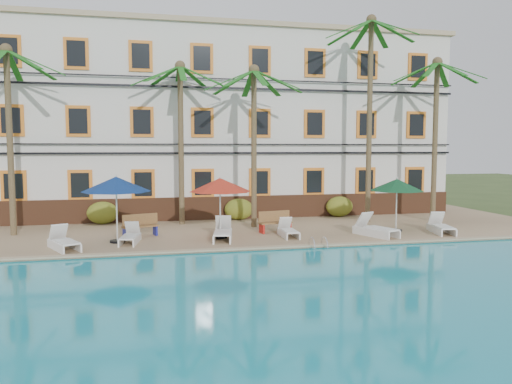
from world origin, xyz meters
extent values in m
plane|color=#384C23|center=(0.00, 0.00, 0.00)|extent=(100.00, 100.00, 0.00)
cube|color=tan|center=(0.00, 5.00, 0.12)|extent=(30.00, 12.00, 0.25)
cube|color=#1797AE|center=(0.00, -7.00, 0.10)|extent=(26.00, 12.00, 0.20)
cube|color=tan|center=(0.00, -0.90, 0.28)|extent=(30.00, 0.35, 0.06)
cube|color=silver|center=(0.00, 10.00, 5.25)|extent=(25.00, 6.00, 10.00)
cube|color=brown|center=(0.00, 6.94, 0.85)|extent=(25.00, 0.12, 1.20)
cube|color=tan|center=(0.00, 10.00, 10.35)|extent=(25.40, 6.40, 0.25)
cube|color=orange|center=(-10.50, 6.95, 2.15)|extent=(1.15, 0.10, 1.50)
cube|color=black|center=(-10.50, 6.90, 2.15)|extent=(0.85, 0.04, 1.20)
cube|color=orange|center=(-7.50, 6.95, 2.15)|extent=(1.15, 0.10, 1.50)
cube|color=black|center=(-7.50, 6.90, 2.15)|extent=(0.85, 0.04, 1.20)
cube|color=orange|center=(-4.50, 6.95, 2.15)|extent=(1.15, 0.10, 1.50)
cube|color=black|center=(-4.50, 6.90, 2.15)|extent=(0.85, 0.04, 1.20)
cube|color=orange|center=(-1.50, 6.95, 2.15)|extent=(1.15, 0.10, 1.50)
cube|color=black|center=(-1.50, 6.90, 2.15)|extent=(0.85, 0.04, 1.20)
cube|color=orange|center=(1.50, 6.95, 2.15)|extent=(1.15, 0.10, 1.50)
cube|color=black|center=(1.50, 6.90, 2.15)|extent=(0.85, 0.04, 1.20)
cube|color=orange|center=(4.50, 6.95, 2.15)|extent=(1.15, 0.10, 1.50)
cube|color=black|center=(4.50, 6.90, 2.15)|extent=(0.85, 0.04, 1.20)
cube|color=orange|center=(7.50, 6.95, 2.15)|extent=(1.15, 0.10, 1.50)
cube|color=black|center=(7.50, 6.90, 2.15)|extent=(0.85, 0.04, 1.20)
cube|color=orange|center=(10.50, 6.95, 2.15)|extent=(1.15, 0.10, 1.50)
cube|color=black|center=(10.50, 6.90, 2.15)|extent=(0.85, 0.04, 1.20)
cube|color=orange|center=(-10.50, 6.95, 5.25)|extent=(1.15, 0.10, 1.50)
cube|color=black|center=(-10.50, 6.90, 5.25)|extent=(0.85, 0.04, 1.20)
cube|color=orange|center=(-7.50, 6.95, 5.25)|extent=(1.15, 0.10, 1.50)
cube|color=black|center=(-7.50, 6.90, 5.25)|extent=(0.85, 0.04, 1.20)
cube|color=orange|center=(-4.50, 6.95, 5.25)|extent=(1.15, 0.10, 1.50)
cube|color=black|center=(-4.50, 6.90, 5.25)|extent=(0.85, 0.04, 1.20)
cube|color=orange|center=(-1.50, 6.95, 5.25)|extent=(1.15, 0.10, 1.50)
cube|color=black|center=(-1.50, 6.90, 5.25)|extent=(0.85, 0.04, 1.20)
cube|color=orange|center=(1.50, 6.95, 5.25)|extent=(1.15, 0.10, 1.50)
cube|color=black|center=(1.50, 6.90, 5.25)|extent=(0.85, 0.04, 1.20)
cube|color=orange|center=(4.50, 6.95, 5.25)|extent=(1.15, 0.10, 1.50)
cube|color=black|center=(4.50, 6.90, 5.25)|extent=(0.85, 0.04, 1.20)
cube|color=orange|center=(7.50, 6.95, 5.25)|extent=(1.15, 0.10, 1.50)
cube|color=black|center=(7.50, 6.90, 5.25)|extent=(0.85, 0.04, 1.20)
cube|color=orange|center=(10.50, 6.95, 5.25)|extent=(1.15, 0.10, 1.50)
cube|color=black|center=(10.50, 6.90, 5.25)|extent=(0.85, 0.04, 1.20)
cube|color=orange|center=(-10.50, 6.95, 8.45)|extent=(1.15, 0.10, 1.50)
cube|color=black|center=(-10.50, 6.90, 8.45)|extent=(0.85, 0.04, 1.20)
cube|color=orange|center=(-7.50, 6.95, 8.45)|extent=(1.15, 0.10, 1.50)
cube|color=black|center=(-7.50, 6.90, 8.45)|extent=(0.85, 0.04, 1.20)
cube|color=orange|center=(-4.50, 6.95, 8.45)|extent=(1.15, 0.10, 1.50)
cube|color=black|center=(-4.50, 6.90, 8.45)|extent=(0.85, 0.04, 1.20)
cube|color=orange|center=(-1.50, 6.95, 8.45)|extent=(1.15, 0.10, 1.50)
cube|color=black|center=(-1.50, 6.90, 8.45)|extent=(0.85, 0.04, 1.20)
cube|color=orange|center=(1.50, 6.95, 8.45)|extent=(1.15, 0.10, 1.50)
cube|color=black|center=(1.50, 6.90, 8.45)|extent=(0.85, 0.04, 1.20)
cube|color=orange|center=(4.50, 6.95, 8.45)|extent=(1.15, 0.10, 1.50)
cube|color=black|center=(4.50, 6.90, 8.45)|extent=(0.85, 0.04, 1.20)
cube|color=orange|center=(7.50, 6.95, 8.45)|extent=(1.15, 0.10, 1.50)
cube|color=black|center=(7.50, 6.90, 8.45)|extent=(0.85, 0.04, 1.20)
cube|color=orange|center=(10.50, 6.95, 8.45)|extent=(1.15, 0.10, 1.50)
cube|color=black|center=(10.50, 6.90, 8.45)|extent=(0.85, 0.04, 1.20)
cube|color=black|center=(0.00, 6.80, 3.70)|extent=(25.00, 0.08, 0.10)
cube|color=black|center=(0.00, 6.80, 4.15)|extent=(25.00, 0.08, 0.06)
cube|color=black|center=(0.00, 6.80, 7.00)|extent=(25.00, 0.08, 0.10)
cube|color=black|center=(0.00, 6.80, 7.45)|extent=(25.00, 0.08, 0.06)
cylinder|color=brown|center=(-9.92, 4.19, 4.13)|extent=(0.26, 0.26, 7.77)
sphere|color=brown|center=(-9.92, 4.19, 8.02)|extent=(0.50, 0.50, 0.50)
cube|color=#176218|center=(-9.92, 5.34, 7.53)|extent=(0.28, 2.31, 1.01)
cube|color=#176218|center=(-9.11, 3.38, 7.53)|extent=(1.83, 1.83, 1.01)
cube|color=#176218|center=(-8.77, 4.19, 7.53)|extent=(2.31, 0.28, 1.01)
cube|color=#176218|center=(-9.11, 5.00, 7.53)|extent=(1.83, 1.83, 1.01)
cylinder|color=brown|center=(-2.68, 5.70, 4.05)|extent=(0.26, 0.26, 7.60)
sphere|color=brown|center=(-2.68, 5.70, 7.85)|extent=(0.50, 0.50, 0.50)
cube|color=#176218|center=(-2.68, 6.85, 7.36)|extent=(0.28, 2.31, 1.01)
cube|color=#176218|center=(-3.49, 6.51, 7.36)|extent=(1.83, 1.83, 1.01)
cube|color=#176218|center=(-3.83, 5.70, 7.36)|extent=(2.31, 0.28, 1.01)
cube|color=#176218|center=(-3.49, 4.89, 7.36)|extent=(1.83, 1.83, 1.01)
cube|color=#176218|center=(-2.68, 4.55, 7.36)|extent=(0.28, 2.31, 1.01)
cube|color=#176218|center=(-1.87, 4.89, 7.36)|extent=(1.83, 1.83, 1.01)
cube|color=#176218|center=(-1.53, 5.70, 7.36)|extent=(2.31, 0.28, 1.01)
cube|color=#176218|center=(-1.87, 6.51, 7.36)|extent=(1.83, 1.83, 1.01)
cylinder|color=brown|center=(0.57, 4.14, 3.89)|extent=(0.26, 0.26, 7.28)
sphere|color=brown|center=(0.57, 4.14, 7.53)|extent=(0.50, 0.50, 0.50)
cube|color=#176218|center=(0.57, 5.29, 7.04)|extent=(0.28, 2.31, 1.01)
cube|color=#176218|center=(-0.24, 4.96, 7.04)|extent=(1.83, 1.83, 1.01)
cube|color=#176218|center=(-0.58, 4.14, 7.04)|extent=(2.31, 0.28, 1.01)
cube|color=#176218|center=(-0.24, 3.33, 7.04)|extent=(1.83, 1.83, 1.01)
cube|color=#176218|center=(0.57, 3.00, 7.04)|extent=(0.28, 2.31, 1.01)
cube|color=#176218|center=(1.39, 3.33, 7.04)|extent=(1.83, 1.83, 1.01)
cube|color=#176218|center=(1.72, 4.14, 7.04)|extent=(2.31, 0.28, 1.01)
cube|color=#176218|center=(1.39, 4.96, 7.04)|extent=(1.83, 1.83, 1.01)
cylinder|color=brown|center=(6.53, 4.54, 5.23)|extent=(0.26, 0.26, 9.96)
sphere|color=brown|center=(6.53, 4.54, 10.21)|extent=(0.50, 0.50, 0.50)
cube|color=#176218|center=(6.53, 5.69, 9.72)|extent=(0.28, 2.31, 1.01)
cube|color=#176218|center=(5.72, 5.35, 9.72)|extent=(1.83, 1.83, 1.01)
cube|color=#176218|center=(5.38, 4.54, 9.72)|extent=(2.31, 0.28, 1.01)
cube|color=#176218|center=(5.72, 3.73, 9.72)|extent=(1.83, 1.83, 1.01)
cube|color=#176218|center=(6.53, 3.39, 9.72)|extent=(0.28, 2.31, 1.01)
cube|color=#176218|center=(7.34, 3.73, 9.72)|extent=(1.83, 1.83, 1.01)
cube|color=#176218|center=(7.68, 4.54, 9.72)|extent=(2.31, 0.28, 1.01)
cube|color=#176218|center=(7.34, 5.35, 9.72)|extent=(1.83, 1.83, 1.01)
cylinder|color=brown|center=(9.92, 4.11, 4.24)|extent=(0.26, 0.26, 7.97)
sphere|color=brown|center=(9.92, 4.11, 8.22)|extent=(0.50, 0.50, 0.50)
cube|color=#176218|center=(9.92, 5.26, 7.73)|extent=(0.28, 2.31, 1.01)
cube|color=#176218|center=(9.11, 4.92, 7.73)|extent=(1.83, 1.83, 1.01)
cube|color=#176218|center=(8.77, 4.11, 7.73)|extent=(2.31, 0.28, 1.01)
cube|color=#176218|center=(9.11, 3.30, 7.73)|extent=(1.83, 1.83, 1.01)
cube|color=#176218|center=(9.92, 2.96, 7.73)|extent=(0.28, 2.31, 1.01)
cube|color=#176218|center=(10.73, 3.30, 7.73)|extent=(1.83, 1.83, 1.01)
cube|color=#176218|center=(11.07, 4.11, 7.73)|extent=(2.31, 0.28, 1.01)
cube|color=#176218|center=(10.73, 4.92, 7.73)|extent=(1.83, 1.83, 1.01)
ellipsoid|color=#275A19|center=(-6.46, 6.60, 0.80)|extent=(1.50, 0.90, 1.10)
ellipsoid|color=#275A19|center=(0.31, 6.60, 0.80)|extent=(1.50, 0.90, 1.10)
ellipsoid|color=#275A19|center=(5.85, 6.60, 0.80)|extent=(1.50, 0.90, 1.10)
cylinder|color=black|center=(-5.50, 1.50, 0.29)|extent=(0.60, 0.60, 0.09)
cylinder|color=silver|center=(-5.50, 1.50, 1.53)|extent=(0.06, 0.06, 2.57)
cone|color=navy|center=(-5.50, 1.50, 2.55)|extent=(2.67, 2.67, 0.59)
sphere|color=silver|center=(-5.50, 1.50, 2.87)|extent=(0.10, 0.10, 0.10)
cylinder|color=black|center=(-1.40, 1.59, 0.29)|extent=(0.57, 0.57, 0.08)
cylinder|color=silver|center=(-1.40, 1.59, 1.48)|extent=(0.06, 0.06, 2.46)
cone|color=red|center=(-1.40, 1.59, 2.45)|extent=(2.56, 2.56, 0.56)
sphere|color=silver|center=(-1.40, 1.59, 2.76)|extent=(0.10, 0.10, 0.10)
cylinder|color=black|center=(6.52, 1.58, 0.29)|extent=(0.54, 0.54, 0.08)
cylinder|color=silver|center=(6.52, 1.58, 1.41)|extent=(0.06, 0.06, 2.32)
cone|color=#114726|center=(6.52, 1.58, 2.32)|extent=(2.41, 2.41, 0.53)
sphere|color=silver|center=(6.52, 1.58, 2.61)|extent=(0.10, 0.10, 0.10)
cube|color=white|center=(-7.22, 0.22, 0.57)|extent=(1.12, 1.45, 0.06)
cube|color=white|center=(-7.61, 1.05, 0.81)|extent=(0.76, 0.70, 0.66)
cube|color=white|center=(-7.60, 0.32, 0.40)|extent=(0.87, 1.72, 0.30)
cube|color=white|center=(-7.05, 0.58, 0.40)|extent=(0.87, 1.72, 0.30)
cube|color=white|center=(-5.05, 0.99, 0.54)|extent=(0.72, 1.26, 0.05)
cube|color=white|center=(-4.92, 1.80, 0.75)|extent=(0.61, 0.52, 0.59)
cube|color=white|center=(-5.29, 1.25, 0.39)|extent=(0.31, 1.68, 0.27)
cube|color=white|center=(-4.74, 1.17, 0.39)|extent=(0.31, 1.68, 0.27)
cube|color=white|center=(-1.42, 0.85, 0.59)|extent=(0.89, 1.49, 0.06)
cube|color=white|center=(-1.24, 1.79, 0.84)|extent=(0.73, 0.63, 0.69)
cube|color=white|center=(-1.69, 1.17, 0.41)|extent=(0.44, 1.95, 0.32)
cube|color=white|center=(-1.06, 1.05, 0.41)|extent=(0.44, 1.95, 0.32)
cube|color=white|center=(1.41, 1.02, 0.54)|extent=(0.56, 1.17, 0.05)
cube|color=white|center=(1.43, 1.82, 0.74)|extent=(0.54, 0.44, 0.58)
cube|color=white|center=(1.15, 1.25, 0.38)|extent=(0.09, 1.65, 0.27)
cube|color=white|center=(1.68, 1.24, 0.38)|extent=(0.09, 1.65, 0.27)
cube|color=white|center=(5.17, 0.34, 0.60)|extent=(1.14, 1.58, 0.07)
cube|color=white|center=(4.81, 1.27, 0.86)|extent=(0.81, 0.73, 0.72)
cube|color=white|center=(4.76, 0.48, 0.42)|extent=(0.80, 1.93, 0.33)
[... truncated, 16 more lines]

